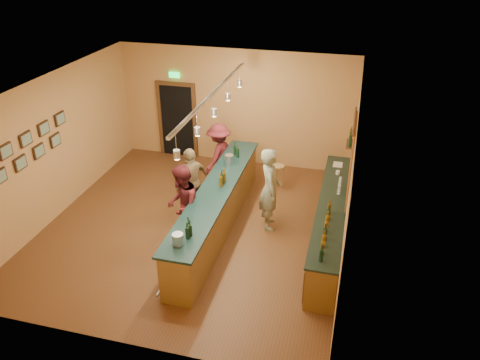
% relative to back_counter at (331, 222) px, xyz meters
% --- Properties ---
extents(floor, '(7.00, 7.00, 0.00)m').
position_rel_back_counter_xyz_m(floor, '(-2.97, -0.18, -0.49)').
color(floor, brown).
rests_on(floor, ground).
extents(ceiling, '(6.50, 7.00, 0.02)m').
position_rel_back_counter_xyz_m(ceiling, '(-2.97, -0.18, 2.71)').
color(ceiling, silver).
rests_on(ceiling, wall_back).
extents(wall_back, '(6.50, 0.02, 3.20)m').
position_rel_back_counter_xyz_m(wall_back, '(-2.97, 3.32, 1.11)').
color(wall_back, '#BF8D47').
rests_on(wall_back, floor).
extents(wall_front, '(6.50, 0.02, 3.20)m').
position_rel_back_counter_xyz_m(wall_front, '(-2.97, -3.68, 1.11)').
color(wall_front, '#BF8D47').
rests_on(wall_front, floor).
extents(wall_left, '(0.02, 7.00, 3.20)m').
position_rel_back_counter_xyz_m(wall_left, '(-6.22, -0.18, 1.11)').
color(wall_left, '#BF8D47').
rests_on(wall_left, floor).
extents(wall_right, '(0.02, 7.00, 3.20)m').
position_rel_back_counter_xyz_m(wall_right, '(0.28, -0.18, 1.11)').
color(wall_right, '#BF8D47').
rests_on(wall_right, floor).
extents(doorway, '(1.15, 0.09, 2.48)m').
position_rel_back_counter_xyz_m(doorway, '(-4.67, 3.30, 0.64)').
color(doorway, black).
rests_on(doorway, wall_back).
extents(tapestry, '(0.03, 1.40, 1.60)m').
position_rel_back_counter_xyz_m(tapestry, '(0.26, 0.22, 1.36)').
color(tapestry, maroon).
rests_on(tapestry, wall_right).
extents(bottle_shelf, '(0.17, 0.55, 0.54)m').
position_rel_back_counter_xyz_m(bottle_shelf, '(0.20, 1.72, 1.18)').
color(bottle_shelf, '#483115').
rests_on(bottle_shelf, wall_right).
extents(picture_grid, '(0.06, 2.20, 0.70)m').
position_rel_back_counter_xyz_m(picture_grid, '(-6.18, -0.93, 1.46)').
color(picture_grid, '#382111').
rests_on(picture_grid, wall_left).
extents(back_counter, '(0.60, 4.55, 1.27)m').
position_rel_back_counter_xyz_m(back_counter, '(0.00, 0.00, 0.00)').
color(back_counter, brown).
rests_on(back_counter, floor).
extents(tasting_bar, '(0.73, 5.10, 1.38)m').
position_rel_back_counter_xyz_m(tasting_bar, '(-2.45, -0.18, 0.12)').
color(tasting_bar, brown).
rests_on(tasting_bar, floor).
extents(pendant_track, '(0.11, 4.60, 0.50)m').
position_rel_back_counter_xyz_m(pendant_track, '(-2.45, -0.18, 2.50)').
color(pendant_track, silver).
rests_on(pendant_track, ceiling).
extents(bartender, '(0.62, 0.78, 1.89)m').
position_rel_back_counter_xyz_m(bartender, '(-1.37, 0.25, 0.46)').
color(bartender, gray).
rests_on(bartender, floor).
extents(customer_a, '(0.84, 0.98, 1.77)m').
position_rel_back_counter_xyz_m(customer_a, '(-3.00, -0.77, 0.40)').
color(customer_a, '#59191E').
rests_on(customer_a, floor).
extents(customer_b, '(0.75, 1.05, 1.66)m').
position_rel_back_counter_xyz_m(customer_b, '(-3.19, 0.33, 0.34)').
color(customer_b, '#997A51').
rests_on(customer_b, floor).
extents(customer_c, '(0.86, 1.20, 1.67)m').
position_rel_back_counter_xyz_m(customer_c, '(-3.00, 1.83, 0.35)').
color(customer_c, '#59191E').
rests_on(customer_c, floor).
extents(bar_stool, '(0.31, 0.31, 0.64)m').
position_rel_back_counter_xyz_m(bar_stool, '(-1.50, 2.02, 0.01)').
color(bar_stool, '#9C6D46').
rests_on(bar_stool, floor).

